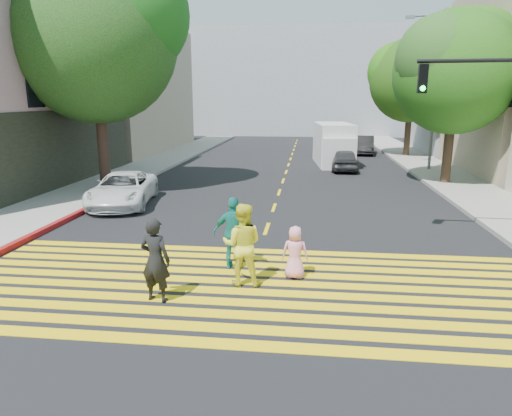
% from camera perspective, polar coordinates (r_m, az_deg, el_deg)
% --- Properties ---
extents(ground, '(120.00, 120.00, 0.00)m').
position_cam_1_polar(ground, '(9.17, -2.24, -12.93)').
color(ground, black).
extents(sidewalk_left, '(3.00, 40.00, 0.15)m').
position_cam_1_polar(sidewalk_left, '(31.92, -11.33, 5.95)').
color(sidewalk_left, gray).
rests_on(sidewalk_left, ground).
extents(sidewalk_right, '(3.00, 60.00, 0.15)m').
position_cam_1_polar(sidewalk_right, '(24.53, 23.67, 2.90)').
color(sidewalk_right, gray).
rests_on(sidewalk_right, ground).
extents(curb_red, '(0.20, 8.00, 0.16)m').
position_cam_1_polar(curb_red, '(16.80, -22.79, -1.40)').
color(curb_red, maroon).
rests_on(curb_red, ground).
extents(crosswalk, '(13.40, 5.30, 0.01)m').
position_cam_1_polar(crosswalk, '(10.31, -1.13, -9.79)').
color(crosswalk, yellow).
rests_on(crosswalk, ground).
extents(lane_line, '(0.12, 34.40, 0.01)m').
position_cam_1_polar(lane_line, '(30.91, 4.22, 5.80)').
color(lane_line, yellow).
rests_on(lane_line, ground).
extents(building_left_tan, '(12.00, 16.00, 10.00)m').
position_cam_1_polar(building_left_tan, '(40.05, -19.52, 13.98)').
color(building_left_tan, tan).
rests_on(building_left_tan, ground).
extents(building_right_grey, '(10.00, 10.00, 10.00)m').
position_cam_1_polar(building_right_grey, '(40.51, 27.22, 13.28)').
color(building_right_grey, gray).
rests_on(building_right_grey, ground).
extents(backdrop_block, '(30.00, 8.00, 12.00)m').
position_cam_1_polar(backdrop_block, '(56.16, 5.54, 15.30)').
color(backdrop_block, gray).
rests_on(backdrop_block, ground).
extents(tree_left, '(8.27, 7.65, 10.34)m').
position_cam_1_polar(tree_left, '(22.33, -19.29, 20.16)').
color(tree_left, '#332015').
rests_on(tree_left, ground).
extents(tree_right_near, '(7.32, 7.26, 8.27)m').
position_cam_1_polar(tree_right_near, '(23.95, 23.84, 15.97)').
color(tree_right_near, '#3B301E').
rests_on(tree_right_near, ground).
extents(tree_right_far, '(7.91, 7.69, 8.43)m').
position_cam_1_polar(tree_right_far, '(34.81, 19.06, 15.37)').
color(tree_right_far, black).
rests_on(tree_right_far, ground).
extents(pedestrian_man, '(0.72, 0.54, 1.77)m').
position_cam_1_polar(pedestrian_man, '(9.55, -12.46, -6.39)').
color(pedestrian_man, black).
rests_on(pedestrian_man, ground).
extents(pedestrian_woman, '(0.91, 0.71, 1.86)m').
position_cam_1_polar(pedestrian_woman, '(10.16, -1.72, -4.58)').
color(pedestrian_woman, yellow).
rests_on(pedestrian_woman, ground).
extents(pedestrian_child, '(0.61, 0.40, 1.25)m').
position_cam_1_polar(pedestrian_child, '(10.63, 4.89, -5.54)').
color(pedestrian_child, pink).
rests_on(pedestrian_child, ground).
extents(pedestrian_extra, '(1.05, 0.46, 1.78)m').
position_cam_1_polar(pedestrian_extra, '(11.15, -2.73, -3.14)').
color(pedestrian_extra, '#187D75').
rests_on(pedestrian_extra, ground).
extents(white_sedan, '(2.84, 4.88, 1.28)m').
position_cam_1_polar(white_sedan, '(18.66, -16.31, 2.27)').
color(white_sedan, silver).
rests_on(white_sedan, ground).
extents(dark_car_near, '(1.57, 3.76, 1.27)m').
position_cam_1_polar(dark_car_near, '(27.42, 10.97, 5.96)').
color(dark_car_near, '#29292B').
rests_on(dark_car_near, ground).
extents(silver_car, '(1.87, 4.32, 1.24)m').
position_cam_1_polar(silver_car, '(36.50, 10.66, 7.74)').
color(silver_car, '#B3B3B3').
rests_on(silver_car, ground).
extents(dark_car_parked, '(1.90, 4.29, 1.37)m').
position_cam_1_polar(dark_car_parked, '(36.24, 13.34, 7.68)').
color(dark_car_parked, black).
rests_on(dark_car_parked, ground).
extents(white_van, '(2.55, 5.66, 2.59)m').
position_cam_1_polar(white_van, '(29.74, 9.70, 7.73)').
color(white_van, silver).
rests_on(white_van, ground).
extents(street_lamp, '(1.97, 0.34, 8.69)m').
position_cam_1_polar(street_lamp, '(28.06, 21.23, 14.40)').
color(street_lamp, slate).
rests_on(street_lamp, ground).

